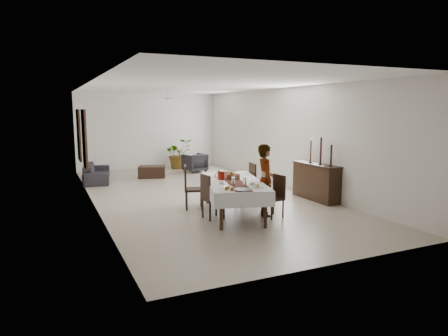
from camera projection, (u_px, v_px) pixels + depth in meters
floor at (199, 194)px, 11.91m from camera, size 6.00×12.00×0.00m
ceiling at (197, 85)px, 11.44m from camera, size 6.00×12.00×0.02m
wall_back at (149, 131)px, 17.09m from camera, size 6.00×0.02×3.20m
wall_front at (333, 169)px, 6.27m from camera, size 6.00×0.02×3.20m
wall_left at (91, 145)px, 10.45m from camera, size 0.02×12.00×3.20m
wall_right at (285, 138)px, 12.90m from camera, size 0.02×12.00×3.20m
dining_table_top at (233, 182)px, 9.57m from camera, size 1.74×2.81×0.05m
table_leg_fl at (221, 213)px, 8.35m from camera, size 0.09×0.09×0.76m
table_leg_fr at (266, 211)px, 8.49m from camera, size 0.09×0.09×0.76m
table_leg_bl at (208, 189)px, 10.77m from camera, size 0.09×0.09×0.76m
table_leg_br at (242, 188)px, 10.92m from camera, size 0.09×0.09×0.76m
tablecloth_top at (233, 181)px, 9.57m from camera, size 1.98×3.05×0.01m
tablecloth_drape_left at (207, 188)px, 9.49m from camera, size 0.76×2.71×0.33m
tablecloth_drape_right at (259, 186)px, 9.69m from camera, size 0.76×2.71×0.33m
tablecloth_drape_near at (245, 200)px, 8.23m from camera, size 1.24×0.35×0.33m
tablecloth_drape_far at (224, 178)px, 10.96m from camera, size 1.24×0.35×0.33m
table_runner at (233, 180)px, 9.57m from camera, size 1.09×2.72×0.00m
red_pitcher at (221, 175)px, 9.67m from camera, size 0.20×0.20×0.22m
pitcher_handle at (217, 175)px, 9.66m from camera, size 0.13×0.06×0.13m
wine_glass_near at (245, 182)px, 8.88m from camera, size 0.08×0.08×0.18m
wine_glass_mid at (233, 181)px, 8.95m from camera, size 0.08×0.08×0.18m
wine_glass_far at (235, 176)px, 9.62m from camera, size 0.08×0.08×0.18m
teacup_right at (253, 184)px, 8.98m from camera, size 0.10×0.10×0.07m
saucer_right at (253, 185)px, 8.98m from camera, size 0.16×0.16×0.01m
teacup_left at (222, 182)px, 9.14m from camera, size 0.10×0.10×0.07m
saucer_left at (222, 184)px, 9.15m from camera, size 0.16×0.16×0.01m
plate_near_right at (257, 188)px, 8.67m from camera, size 0.26×0.26×0.02m
bread_near_right at (257, 186)px, 8.66m from camera, size 0.10×0.10×0.10m
plate_near_left at (225, 187)px, 8.72m from camera, size 0.26×0.26×0.02m
plate_far_left at (216, 176)px, 10.10m from camera, size 0.26×0.26×0.02m
serving_tray at (243, 189)px, 8.45m from camera, size 0.39×0.39×0.02m
jam_jar_a at (232, 189)px, 8.38m from camera, size 0.07×0.07×0.08m
jam_jar_b at (226, 188)px, 8.42m from camera, size 0.07×0.07×0.08m
jam_jar_c at (228, 187)px, 8.54m from camera, size 0.07×0.07×0.08m
fruit_basket at (233, 176)px, 9.83m from camera, size 0.33×0.33×0.11m
fruit_red at (235, 173)px, 9.85m from camera, size 0.10×0.10×0.10m
fruit_green at (231, 173)px, 9.85m from camera, size 0.09×0.09×0.09m
fruit_yellow at (234, 173)px, 9.77m from camera, size 0.09×0.09×0.09m
chair_right_near_seat at (273, 199)px, 9.36m from camera, size 0.48×0.48×0.05m
chair_right_near_leg_fl at (283, 209)px, 9.35m from camera, size 0.05×0.05×0.42m
chair_right_near_leg_fr at (273, 206)px, 9.63m from camera, size 0.05×0.05×0.42m
chair_right_near_leg_bl at (272, 211)px, 9.16m from camera, size 0.05×0.05×0.42m
chair_right_near_leg_br at (262, 208)px, 9.44m from camera, size 0.05×0.05×0.42m
chair_right_near_back at (279, 186)px, 9.42m from camera, size 0.10×0.42×0.54m
chair_right_far_seat at (245, 186)px, 10.69m from camera, size 0.52×0.52×0.05m
chair_right_far_leg_fl at (254, 196)px, 10.61m from camera, size 0.05×0.05×0.46m
chair_right_far_leg_fr at (249, 193)px, 10.96m from camera, size 0.05×0.05×0.46m
chair_right_far_leg_bl at (241, 197)px, 10.50m from camera, size 0.05×0.05×0.46m
chair_right_far_leg_br at (236, 194)px, 10.85m from camera, size 0.05×0.05×0.46m
chair_right_far_back at (253, 174)px, 10.71m from camera, size 0.10×0.46×0.59m
chair_left_near_seat at (213, 199)px, 9.23m from camera, size 0.49×0.49×0.05m
chair_left_near_leg_fl at (203, 209)px, 9.33m from camera, size 0.05×0.05×0.44m
chair_left_near_leg_fr at (210, 212)px, 9.02m from camera, size 0.05×0.05×0.44m
chair_left_near_leg_bl at (216, 207)px, 9.51m from camera, size 0.05×0.05×0.44m
chair_left_near_leg_br at (224, 210)px, 9.20m from camera, size 0.05×0.05×0.44m
chair_left_near_back at (205, 187)px, 9.09m from camera, size 0.09×0.45×0.56m
chair_left_far_seat at (194, 190)px, 10.17m from camera, size 0.59×0.59×0.05m
chair_left_far_leg_fl at (186, 198)px, 10.37m from camera, size 0.06×0.06×0.47m
chair_left_far_leg_fr at (187, 201)px, 9.99m from camera, size 0.06×0.06×0.47m
chair_left_far_leg_bl at (201, 198)px, 10.42m from camera, size 0.06×0.06×0.47m
chair_left_far_leg_br at (202, 201)px, 10.04m from camera, size 0.06×0.06×0.47m
chair_left_far_back at (185, 177)px, 10.10m from camera, size 0.18×0.46×0.60m
woman at (265, 180)px, 9.46m from camera, size 0.57×0.72×1.71m
sideboard_body at (316, 182)px, 11.19m from camera, size 0.44×1.64×0.98m
sideboard_top at (317, 164)px, 11.12m from camera, size 0.48×1.71×0.03m
candlestick_near_base at (331, 166)px, 10.57m from camera, size 0.11×0.11×0.03m
candlestick_near_shaft at (331, 155)px, 10.53m from camera, size 0.05×0.05×0.55m
candlestick_near_candle at (332, 143)px, 10.48m from camera, size 0.04×0.04×0.09m
candlestick_mid_base at (320, 164)px, 10.96m from camera, size 0.11×0.11×0.03m
candlestick_mid_shaft at (321, 150)px, 10.91m from camera, size 0.05×0.05×0.71m
candlestick_mid_candle at (321, 136)px, 10.85m from camera, size 0.04×0.04×0.09m
candlestick_far_base at (311, 162)px, 11.36m from camera, size 0.11×0.11×0.03m
candlestick_far_shaft at (311, 151)px, 11.31m from camera, size 0.05×0.05×0.60m
candlestick_far_candle at (311, 139)px, 11.26m from camera, size 0.04×0.04×0.09m
sofa at (97, 173)px, 14.04m from camera, size 1.16×2.25×0.63m
armchair at (195, 163)px, 16.16m from camera, size 0.96×0.98×0.75m
coffee_table at (152, 172)px, 14.85m from camera, size 1.12×0.92×0.43m
potted_plant at (178, 154)px, 17.10m from camera, size 1.30×1.18×1.26m
mirror_frame_near at (84, 139)px, 12.45m from camera, size 0.06×1.05×1.85m
mirror_glass_near at (86, 139)px, 12.47m from camera, size 0.01×0.90×1.70m
mirror_frame_far at (79, 135)px, 14.35m from camera, size 0.06×1.05×1.85m
mirror_glass_far at (80, 135)px, 14.36m from camera, size 0.01×0.90×1.70m
fan_rod at (168, 93)px, 14.16m from camera, size 0.04×0.04×0.20m
fan_hub at (168, 98)px, 14.19m from camera, size 0.16×0.16×0.08m
fan_blade_n at (165, 99)px, 14.51m from camera, size 0.10×0.55×0.01m
fan_blade_s at (171, 98)px, 13.88m from camera, size 0.10×0.55×0.01m
fan_blade_e at (177, 99)px, 14.33m from camera, size 0.55×0.10×0.01m
fan_blade_w at (158, 98)px, 14.05m from camera, size 0.55×0.10×0.01m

